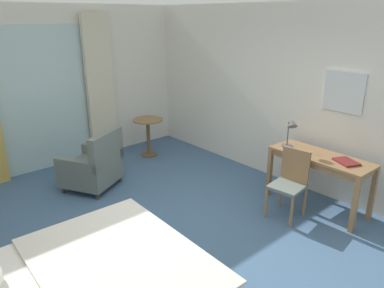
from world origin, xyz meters
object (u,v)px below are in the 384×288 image
Objects in this scene: desk_chair at (290,180)px; closed_book at (346,162)px; armchair_by_window at (94,166)px; round_cafe_table at (148,129)px; desk_lamp at (291,128)px; writing_desk at (320,162)px.

closed_book is (0.48, -0.48, 0.28)m from desk_chair.
armchair_by_window is 1.42× the size of round_cafe_table.
round_cafe_table is (-0.62, 3.57, -0.27)m from closed_book.
desk_chair is 2.94m from armchair_by_window.
round_cafe_table is at bearing 22.83° from armchair_by_window.
closed_book is (0.15, -0.77, -0.31)m from desk_lamp.
desk_lamp is 0.48× the size of armchair_by_window.
desk_chair is 0.73m from desk_lamp.
armchair_by_window is at bearing -157.17° from round_cafe_table.
desk_lamp is at bearing 40.01° from desk_chair.
desk_lamp is 0.68× the size of round_cafe_table.
desk_lamp is 1.67× the size of closed_book.
armchair_by_window is at bearing 128.22° from writing_desk.
armchair_by_window is (-2.06, 2.61, -0.32)m from writing_desk.
desk_chair is at bearing -57.51° from armchair_by_window.
armchair_by_window reaches higher than writing_desk.
closed_book is 3.63m from round_cafe_table.
desk_chair is 0.89× the size of armchair_by_window.
armchair_by_window is (-1.91, 2.20, -0.74)m from desk_lamp.
writing_desk is at bearing -79.22° from round_cafe_table.
writing_desk is 1.50× the size of desk_chair.
writing_desk is 0.52m from desk_chair.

